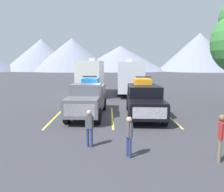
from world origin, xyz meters
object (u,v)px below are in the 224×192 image
(camper_trailer_b, at_px, (129,76))
(person_b, at_px, (89,126))
(person_c, at_px, (221,135))
(camper_trailer_a, at_px, (91,76))
(pickup_truck_b, at_px, (144,98))
(person_a, at_px, (129,134))
(pickup_truck_a, at_px, (88,97))

(camper_trailer_b, xyz_separation_m, person_b, (-3.10, -15.04, -1.15))
(camper_trailer_b, xyz_separation_m, person_c, (1.59, -16.44, -1.07))
(camper_trailer_a, relative_size, person_b, 5.04)
(pickup_truck_b, distance_m, camper_trailer_a, 10.20)
(person_c, bearing_deg, camper_trailer_b, 95.53)
(camper_trailer_a, distance_m, person_b, 14.54)
(pickup_truck_b, xyz_separation_m, person_c, (1.58, -6.60, -0.17))
(camper_trailer_a, bearing_deg, pickup_truck_b, -65.65)
(person_b, xyz_separation_m, person_c, (4.69, -1.40, 0.08))
(person_a, xyz_separation_m, person_b, (-1.53, 0.99, 0.02))
(camper_trailer_a, height_order, person_c, camper_trailer_a)
(camper_trailer_b, height_order, person_a, camper_trailer_b)
(camper_trailer_a, height_order, person_a, camper_trailer_a)
(pickup_truck_b, distance_m, camper_trailer_b, 9.88)
(pickup_truck_b, height_order, camper_trailer_a, camper_trailer_a)
(person_b, distance_m, person_c, 4.89)
(pickup_truck_a, xyz_separation_m, person_a, (2.10, -6.39, -0.32))
(pickup_truck_a, relative_size, pickup_truck_b, 0.97)
(pickup_truck_b, xyz_separation_m, camper_trailer_b, (-0.01, 9.84, 0.90))
(camper_trailer_b, distance_m, person_c, 16.56)
(camper_trailer_a, xyz_separation_m, person_c, (5.77, -15.85, -1.12))
(person_a, bearing_deg, person_c, -7.32)
(pickup_truck_a, distance_m, camper_trailer_b, 10.36)
(camper_trailer_b, distance_m, person_a, 16.16)
(pickup_truck_a, height_order, camper_trailer_b, camper_trailer_b)
(pickup_truck_a, relative_size, camper_trailer_b, 0.62)
(person_a, bearing_deg, pickup_truck_a, 108.17)
(person_a, xyz_separation_m, person_c, (3.16, -0.41, 0.10))
(person_c, bearing_deg, camper_trailer_a, 109.99)
(pickup_truck_b, relative_size, camper_trailer_b, 0.64)
(person_b, bearing_deg, person_c, -16.62)
(person_c, bearing_deg, pickup_truck_b, 103.45)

